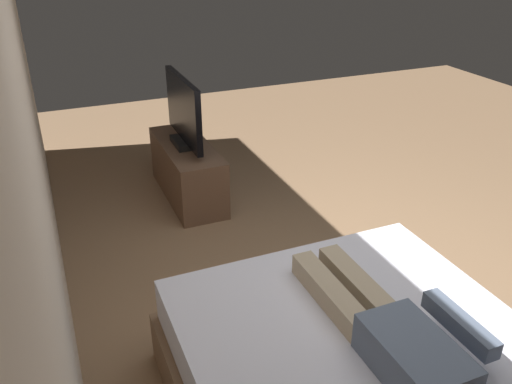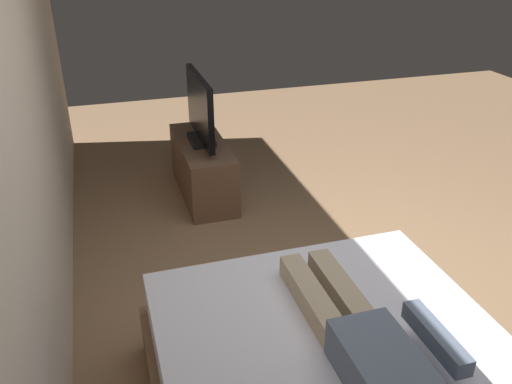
{
  "view_description": "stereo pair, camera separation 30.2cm",
  "coord_description": "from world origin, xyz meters",
  "px_view_note": "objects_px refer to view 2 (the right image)",
  "views": [
    {
      "loc": [
        -2.21,
        1.64,
        2.21
      ],
      "look_at": [
        0.54,
        0.48,
        0.69
      ],
      "focal_mm": 37.11,
      "sensor_mm": 36.0,
      "label": 1
    },
    {
      "loc": [
        -2.31,
        1.35,
        2.21
      ],
      "look_at": [
        0.54,
        0.48,
        0.69
      ],
      "focal_mm": 37.11,
      "sensor_mm": 36.0,
      "label": 2
    }
  ],
  "objects_px": {
    "tv_stand": "(203,168)",
    "tv": "(200,111)",
    "person": "(370,348)",
    "remote": "(430,319)"
  },
  "relations": [
    {
      "from": "person",
      "to": "tv",
      "type": "relative_size",
      "value": 1.43
    },
    {
      "from": "tv_stand",
      "to": "tv",
      "type": "relative_size",
      "value": 1.25
    },
    {
      "from": "person",
      "to": "tv_stand",
      "type": "height_order",
      "value": "person"
    },
    {
      "from": "person",
      "to": "tv_stand",
      "type": "relative_size",
      "value": 1.15
    },
    {
      "from": "remote",
      "to": "tv",
      "type": "distance_m",
      "value": 2.72
    },
    {
      "from": "person",
      "to": "tv",
      "type": "distance_m",
      "value": 2.81
    },
    {
      "from": "remote",
      "to": "person",
      "type": "bearing_deg",
      "value": 110.47
    },
    {
      "from": "tv_stand",
      "to": "tv",
      "type": "bearing_deg",
      "value": 180.0
    },
    {
      "from": "person",
      "to": "remote",
      "type": "xyz_separation_m",
      "value": [
        0.15,
        -0.4,
        -0.07
      ]
    },
    {
      "from": "tv_stand",
      "to": "tv",
      "type": "distance_m",
      "value": 0.53
    }
  ]
}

